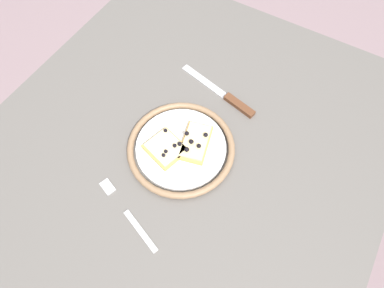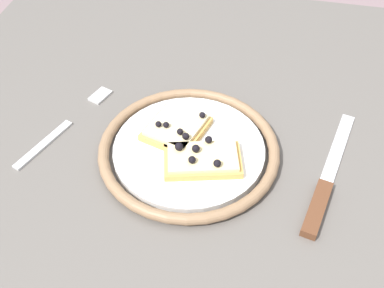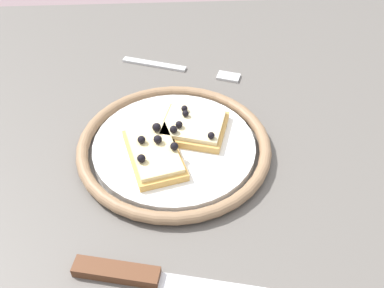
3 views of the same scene
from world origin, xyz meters
TOP-DOWN VIEW (x-y plane):
  - dining_table at (0.00, 0.00)m, footprint 0.98×0.94m
  - plate at (-0.05, 0.00)m, footprint 0.26×0.26m
  - pizza_slice_near at (-0.07, 0.03)m, footprint 0.10×0.10m
  - pizza_slice_far at (-0.02, -0.03)m, footprint 0.12×0.09m
  - knife at (0.14, -0.03)m, footprint 0.07×0.24m
  - fork at (-0.24, 0.02)m, footprint 0.08×0.19m

SIDE VIEW (x-z plane):
  - dining_table at x=0.00m, z-range 0.28..0.99m
  - fork at x=-0.24m, z-range 0.71..0.71m
  - knife at x=0.14m, z-range 0.71..0.72m
  - plate at x=-0.05m, z-range 0.71..0.73m
  - pizza_slice_near at x=-0.07m, z-range 0.72..0.74m
  - pizza_slice_far at x=-0.02m, z-range 0.72..0.74m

